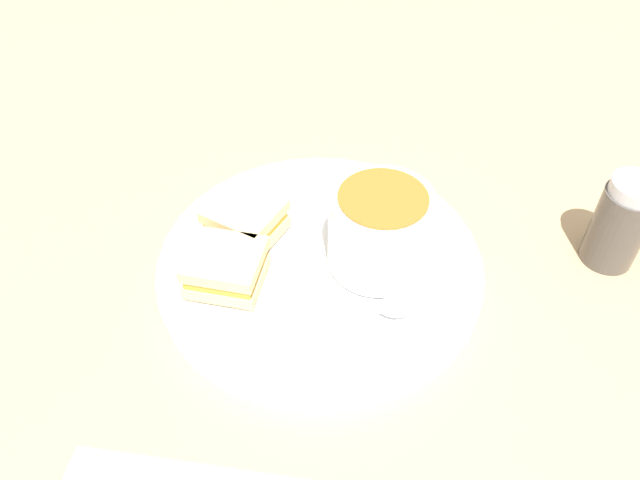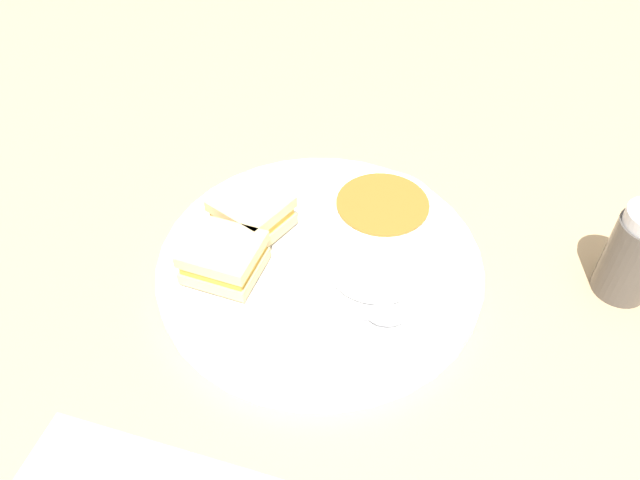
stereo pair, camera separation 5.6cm
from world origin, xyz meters
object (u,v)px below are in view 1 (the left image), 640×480
(soup_bowl, at_px, (380,230))
(spoon, at_px, (386,308))
(salt_shaker, at_px, (621,223))
(sandwich_half_near, at_px, (245,219))
(sandwich_half_far, at_px, (226,267))

(soup_bowl, bearing_deg, spoon, -178.58)
(soup_bowl, distance_m, salt_shaker, 0.22)
(spoon, xyz_separation_m, salt_shaker, (0.07, -0.22, 0.02))
(soup_bowl, relative_size, salt_shaker, 0.99)
(soup_bowl, bearing_deg, sandwich_half_near, 71.99)
(sandwich_half_near, distance_m, salt_shaker, 0.34)
(soup_bowl, bearing_deg, sandwich_half_far, 98.84)
(sandwich_half_near, xyz_separation_m, sandwich_half_far, (-0.06, 0.01, 0.00))
(soup_bowl, distance_m, spoon, 0.07)
(soup_bowl, relative_size, sandwich_half_near, 1.07)
(sandwich_half_far, bearing_deg, salt_shaker, -84.30)
(sandwich_half_near, height_order, sandwich_half_far, same)
(soup_bowl, height_order, sandwich_half_far, soup_bowl)
(sandwich_half_far, xyz_separation_m, salt_shaker, (0.04, -0.36, 0.01))
(soup_bowl, relative_size, sandwich_half_far, 1.21)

